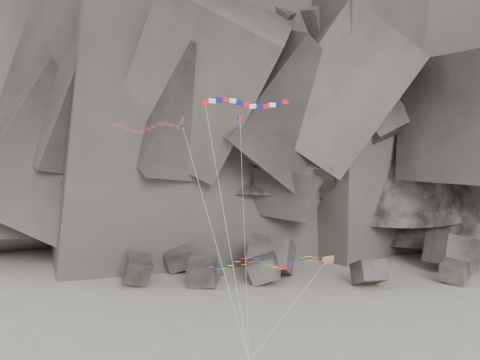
{
  "coord_description": "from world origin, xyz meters",
  "views": [
    {
      "loc": [
        -0.57,
        -56.69,
        23.76
      ],
      "look_at": [
        -1.65,
        6.0,
        19.12
      ],
      "focal_mm": 40.0,
      "sensor_mm": 36.0,
      "label": 1
    }
  ],
  "objects_px": {
    "delta_kite": "(143,126)",
    "parafoil_kite": "(265,262)",
    "banner_kite": "(246,104)",
    "pennant_kite": "(242,171)"
  },
  "relations": [
    {
      "from": "delta_kite",
      "to": "banner_kite",
      "type": "bearing_deg",
      "value": 17.69
    },
    {
      "from": "parafoil_kite",
      "to": "pennant_kite",
      "type": "height_order",
      "value": "pennant_kite"
    },
    {
      "from": "parafoil_kite",
      "to": "pennant_kite",
      "type": "distance_m",
      "value": 12.0
    },
    {
      "from": "banner_kite",
      "to": "parafoil_kite",
      "type": "distance_m",
      "value": 17.99
    },
    {
      "from": "delta_kite",
      "to": "banner_kite",
      "type": "height_order",
      "value": "banner_kite"
    },
    {
      "from": "banner_kite",
      "to": "delta_kite",
      "type": "bearing_deg",
      "value": 160.58
    },
    {
      "from": "delta_kite",
      "to": "parafoil_kite",
      "type": "distance_m",
      "value": 20.6
    },
    {
      "from": "banner_kite",
      "to": "pennant_kite",
      "type": "distance_m",
      "value": 8.09
    },
    {
      "from": "parafoil_kite",
      "to": "pennant_kite",
      "type": "bearing_deg",
      "value": -133.28
    },
    {
      "from": "delta_kite",
      "to": "pennant_kite",
      "type": "distance_m",
      "value": 12.64
    }
  ]
}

